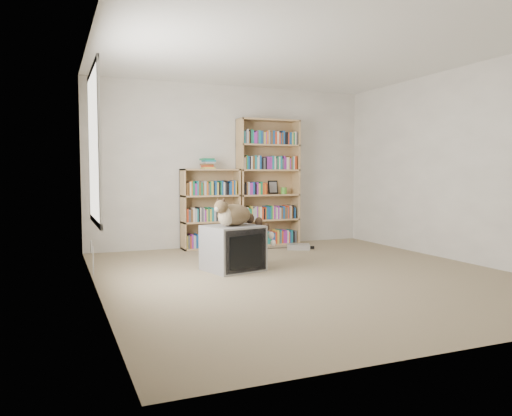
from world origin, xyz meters
name	(u,v)px	position (x,y,z in m)	size (l,w,h in m)	color
floor	(307,275)	(0.00, 0.00, 0.00)	(4.50, 5.00, 0.01)	#9C886A
wall_back	(232,166)	(0.00, 2.50, 1.25)	(4.50, 0.02, 2.50)	silver
wall_front	(492,156)	(0.00, -2.50, 1.25)	(4.50, 0.02, 2.50)	silver
wall_left	(95,162)	(-2.25, 0.00, 1.25)	(0.02, 5.00, 2.50)	silver
wall_right	(463,165)	(2.25, 0.00, 1.25)	(0.02, 5.00, 2.50)	silver
ceiling	(308,48)	(0.00, 0.00, 2.50)	(4.50, 5.00, 0.02)	white
window	(94,147)	(-2.24, 0.20, 1.40)	(0.02, 1.22, 1.52)	white
crt_tv	(233,248)	(-0.68, 0.58, 0.26)	(0.72, 0.68, 0.53)	gray
cat	(240,218)	(-0.60, 0.55, 0.62)	(0.78, 0.48, 0.56)	#362816
bookcase_tall	(268,186)	(0.55, 2.36, 0.94)	(0.99, 0.30, 1.98)	tan
bookcase_short	(210,212)	(-0.41, 2.36, 0.55)	(0.88, 0.30, 1.21)	tan
book_stack	(207,164)	(-0.46, 2.31, 1.29)	(0.19, 0.24, 0.16)	red
green_mug	(283,191)	(0.82, 2.34, 0.86)	(0.09, 0.09, 0.10)	#50A42F
framed_print	(273,187)	(0.68, 2.44, 0.92)	(0.16, 0.01, 0.21)	black
dvd_player	(298,247)	(0.78, 1.72, 0.04)	(0.33, 0.24, 0.08)	silver
wall_outlet	(91,247)	(-2.24, 0.92, 0.32)	(0.01, 0.08, 0.13)	silver
floor_cables	(248,252)	(-0.03, 1.74, 0.00)	(1.20, 0.70, 0.01)	black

